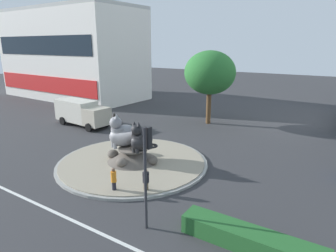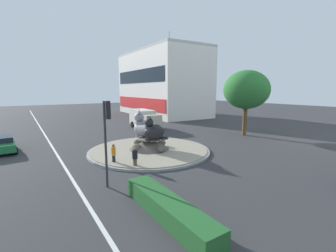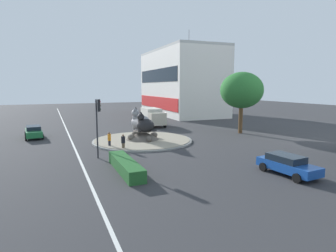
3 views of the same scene
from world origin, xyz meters
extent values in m
plane|color=#333335|center=(0.00, 0.00, 0.00)|extent=(160.00, 160.00, 0.00)
cube|color=silver|center=(0.00, -7.55, 0.00)|extent=(112.00, 0.20, 0.01)
cylinder|color=gray|center=(0.00, 0.00, 0.09)|extent=(11.36, 11.36, 0.18)
cylinder|color=gray|center=(0.00, 0.00, 0.21)|extent=(10.90, 10.90, 0.07)
cone|color=#564F47|center=(0.00, 0.00, 0.75)|extent=(3.82, 3.82, 1.01)
cylinder|color=#564F47|center=(0.00, 0.00, 1.19)|extent=(2.10, 2.10, 0.12)
ellipsoid|color=#564F47|center=(1.73, 0.20, 0.55)|extent=(0.76, 0.60, 0.61)
ellipsoid|color=#564F47|center=(-0.27, 1.48, 0.60)|extent=(0.89, 0.88, 0.71)
ellipsoid|color=#564F47|center=(-1.60, -0.43, 0.59)|extent=(0.85, 0.84, 0.68)
ellipsoid|color=#564F47|center=(0.11, -1.38, 0.58)|extent=(0.84, 0.81, 0.67)
ellipsoid|color=gray|center=(-0.84, 0.09, 2.09)|extent=(2.34, 2.71, 1.67)
cylinder|color=gray|center=(-1.05, -0.32, 2.27)|extent=(1.46, 1.46, 1.04)
sphere|color=gray|center=(-1.12, -0.47, 3.19)|extent=(0.92, 0.92, 0.92)
torus|color=gray|center=(-0.09, 0.76, 1.42)|extent=(1.14, 1.14, 0.21)
cone|color=gray|center=(-0.90, -0.58, 3.72)|extent=(0.50, 0.50, 0.38)
cone|color=black|center=(-1.35, -0.36, 3.72)|extent=(0.50, 0.50, 0.38)
cylinder|color=gray|center=(-1.05, -0.74, 1.46)|extent=(0.29, 0.29, 0.42)
cylinder|color=gray|center=(-1.39, -0.57, 1.46)|extent=(0.29, 0.29, 0.42)
ellipsoid|color=black|center=(0.84, 0.10, 1.97)|extent=(1.37, 2.05, 1.44)
cylinder|color=black|center=(0.82, -0.30, 2.13)|extent=(0.99, 0.99, 0.90)
sphere|color=black|center=(0.81, -0.44, 2.92)|extent=(0.79, 0.79, 0.79)
torus|color=black|center=(1.21, 0.89, 1.40)|extent=(0.84, 0.84, 0.18)
cone|color=black|center=(1.03, -0.45, 3.38)|extent=(0.34, 0.34, 0.32)
cone|color=black|center=(0.60, -0.43, 3.38)|extent=(0.34, 0.34, 0.32)
cylinder|color=black|center=(0.97, -0.63, 1.43)|extent=(0.25, 0.25, 0.36)
cylinder|color=black|center=(0.64, -0.61, 1.43)|extent=(0.25, 0.25, 0.36)
cylinder|color=#2D2D33|center=(5.75, -6.00, 2.59)|extent=(0.14, 0.14, 5.18)
cube|color=black|center=(5.78, -5.78, 4.65)|extent=(0.35, 0.28, 1.05)
sphere|color=red|center=(5.79, -5.70, 4.97)|extent=(0.18, 0.18, 0.18)
sphere|color=#392706|center=(5.79, -5.70, 4.65)|extent=(0.18, 0.18, 0.18)
sphere|color=black|center=(5.79, -5.70, 4.34)|extent=(0.18, 0.18, 0.18)
cube|color=silver|center=(-27.60, 18.14, 6.98)|extent=(25.22, 12.19, 13.96)
cube|color=red|center=(-27.78, 12.38, 2.79)|extent=(23.86, 0.88, 2.51)
cube|color=#19232D|center=(-27.78, 12.40, 8.66)|extent=(22.87, 0.81, 2.79)
cube|color=#B2B2AD|center=(-27.60, 18.14, 14.21)|extent=(25.22, 12.19, 0.50)
cylinder|color=#4C4C51|center=(-25.79, 19.24, 16.52)|extent=(0.10, 0.10, 4.12)
cube|color=#235B28|center=(10.56, -4.76, 0.45)|extent=(6.36, 1.20, 0.90)
cylinder|color=brown|center=(-0.23, 13.96, 1.77)|extent=(0.54, 0.54, 3.54)
ellipsoid|color=#286B2D|center=(-0.23, 13.96, 5.80)|extent=(5.66, 5.66, 4.81)
cylinder|color=brown|center=(3.63, -3.18, 0.37)|extent=(0.30, 0.30, 0.75)
cylinder|color=black|center=(3.63, -3.18, 1.07)|extent=(0.40, 0.40, 0.65)
sphere|color=#936B4C|center=(3.63, -3.18, 1.50)|extent=(0.21, 0.21, 0.21)
cylinder|color=black|center=(1.99, -4.22, 0.38)|extent=(0.25, 0.25, 0.77)
cylinder|color=orange|center=(1.99, -4.22, 1.10)|extent=(0.34, 0.34, 0.67)
sphere|color=brown|center=(1.99, -4.22, 1.55)|extent=(0.22, 0.22, 0.22)
cube|color=#1E6B38|center=(-7.30, -11.63, 0.66)|extent=(4.77, 2.15, 0.68)
cube|color=#19232D|center=(-7.53, -11.65, 1.24)|extent=(2.72, 1.77, 0.47)
cylinder|color=black|center=(-5.84, -10.62, 0.32)|extent=(0.66, 0.27, 0.64)
cylinder|color=black|center=(-8.90, -10.86, 0.32)|extent=(0.66, 0.27, 0.64)
cube|color=#B7AD99|center=(-9.25, 5.38, 1.39)|extent=(2.26, 2.53, 1.87)
cube|color=beige|center=(-12.72, 5.64, 1.61)|extent=(5.04, 2.74, 2.33)
cylinder|color=black|center=(-9.09, 6.56, 0.45)|extent=(0.92, 0.37, 0.90)
cylinder|color=black|center=(-9.27, 4.18, 0.45)|extent=(0.92, 0.37, 0.90)
cylinder|color=black|center=(-13.67, 6.90, 0.45)|extent=(0.92, 0.37, 0.90)
cylinder|color=black|center=(-13.86, 4.53, 0.45)|extent=(0.92, 0.37, 0.90)
camera|label=1|loc=(13.46, -16.09, 8.79)|focal=31.32mm
camera|label=2|loc=(18.74, -10.08, 5.82)|focal=24.55mm
camera|label=3|loc=(30.21, -9.75, 6.26)|focal=29.79mm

